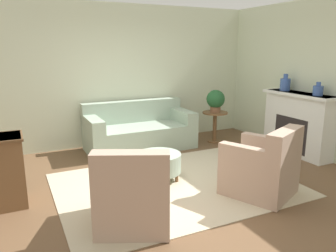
{
  "coord_description": "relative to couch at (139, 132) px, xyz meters",
  "views": [
    {
      "loc": [
        -2.03,
        -3.94,
        1.94
      ],
      "look_at": [
        0.15,
        0.55,
        0.75
      ],
      "focal_mm": 35.0,
      "sensor_mm": 36.0,
      "label": 1
    }
  ],
  "objects": [
    {
      "name": "ground_plane",
      "position": [
        -0.19,
        -1.94,
        -0.33
      ],
      "size": [
        16.0,
        16.0,
        0.0
      ],
      "primitive_type": "plane",
      "color": "brown"
    },
    {
      "name": "side_table",
      "position": [
        1.59,
        -0.29,
        0.11
      ],
      "size": [
        0.52,
        0.52,
        0.64
      ],
      "color": "brown",
      "rests_on": "ground_plane"
    },
    {
      "name": "wall_back",
      "position": [
        -0.19,
        0.59,
        1.07
      ],
      "size": [
        8.95,
        0.12,
        2.8
      ],
      "color": "beige",
      "rests_on": "ground_plane"
    },
    {
      "name": "couch",
      "position": [
        0.0,
        0.0,
        0.0
      ],
      "size": [
        2.08,
        0.96,
        0.91
      ],
      "color": "#9EB29E",
      "rests_on": "ground_plane"
    },
    {
      "name": "fireplace",
      "position": [
        2.52,
        -1.63,
        0.27
      ],
      "size": [
        0.44,
        1.46,
        1.15
      ],
      "color": "white",
      "rests_on": "ground_plane"
    },
    {
      "name": "ottoman_table",
      "position": [
        -0.33,
        -1.66,
        -0.06
      ],
      "size": [
        0.67,
        0.67,
        0.4
      ],
      "color": "#9EB29E",
      "rests_on": "rug"
    },
    {
      "name": "armchair_right",
      "position": [
        0.72,
        -2.73,
        0.04
      ],
      "size": [
        1.06,
        1.09,
        0.94
      ],
      "color": "tan",
      "rests_on": "rug"
    },
    {
      "name": "vase_mantel_near",
      "position": [
        2.5,
        -1.25,
        0.94
      ],
      "size": [
        0.19,
        0.19,
        0.32
      ],
      "color": "#38569E",
      "rests_on": "fireplace"
    },
    {
      "name": "wall_right",
      "position": [
        2.76,
        -1.94,
        1.07
      ],
      "size": [
        0.12,
        9.79,
        2.8
      ],
      "color": "beige",
      "rests_on": "ground_plane"
    },
    {
      "name": "potted_plant_on_side_table",
      "position": [
        1.59,
        -0.29,
        0.57
      ],
      "size": [
        0.38,
        0.38,
        0.46
      ],
      "color": "brown",
      "rests_on": "side_table"
    },
    {
      "name": "armchair_left",
      "position": [
        -1.11,
        -2.73,
        0.04
      ],
      "size": [
        1.06,
        1.09,
        0.94
      ],
      "color": "tan",
      "rests_on": "rug"
    },
    {
      "name": "rug",
      "position": [
        -0.19,
        -1.94,
        -0.33
      ],
      "size": [
        3.31,
        2.46,
        0.01
      ],
      "color": "beige",
      "rests_on": "ground_plane"
    },
    {
      "name": "vase_mantel_far",
      "position": [
        2.5,
        -2.0,
        0.91
      ],
      "size": [
        0.17,
        0.17,
        0.23
      ],
      "color": "#38569E",
      "rests_on": "fireplace"
    }
  ]
}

